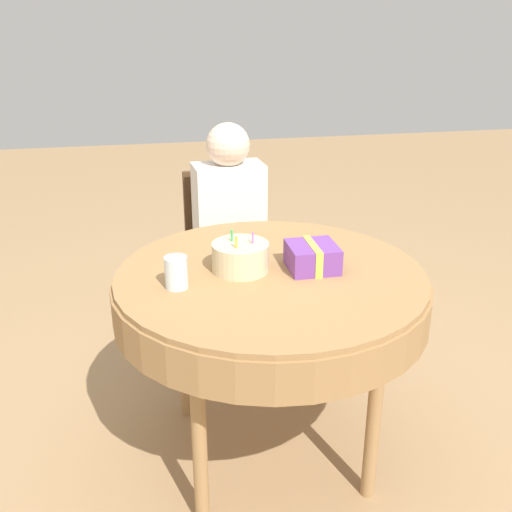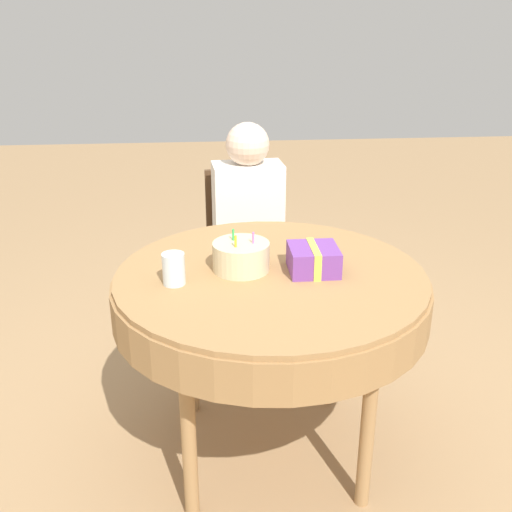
# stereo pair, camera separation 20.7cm
# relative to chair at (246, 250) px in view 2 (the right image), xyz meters

# --- Properties ---
(ground_plane) EXTENTS (12.00, 12.00, 0.00)m
(ground_plane) POSITION_rel_chair_xyz_m (0.02, -0.92, -0.49)
(ground_plane) COLOR #A37F56
(dining_table) EXTENTS (1.11, 1.11, 0.78)m
(dining_table) POSITION_rel_chair_xyz_m (0.02, -0.92, 0.19)
(dining_table) COLOR #9E7547
(dining_table) RESTS_ON ground_plane
(chair) EXTENTS (0.45, 0.45, 0.88)m
(chair) POSITION_rel_chair_xyz_m (0.00, 0.00, 0.00)
(chair) COLOR #4C331E
(chair) RESTS_ON ground_plane
(person) EXTENTS (0.34, 0.30, 1.15)m
(person) POSITION_rel_chair_xyz_m (0.01, -0.09, 0.20)
(person) COLOR beige
(person) RESTS_ON ground_plane
(birthday_cake) EXTENTS (0.20, 0.20, 0.14)m
(birthday_cake) POSITION_rel_chair_xyz_m (-0.08, -0.89, 0.34)
(birthday_cake) COLOR beige
(birthday_cake) RESTS_ON dining_table
(drinking_glass) EXTENTS (0.08, 0.08, 0.11)m
(drinking_glass) POSITION_rel_chair_xyz_m (-0.31, -0.98, 0.34)
(drinking_glass) COLOR silver
(drinking_glass) RESTS_ON dining_table
(gift_box) EXTENTS (0.17, 0.18, 0.10)m
(gift_box) POSITION_rel_chair_xyz_m (0.17, -0.92, 0.33)
(gift_box) COLOR #753D99
(gift_box) RESTS_ON dining_table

